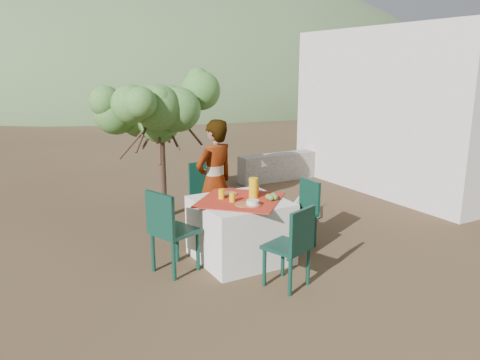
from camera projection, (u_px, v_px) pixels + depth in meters
name	position (u px, v px, depth m)	size (l,w,h in m)	color
ground	(211.00, 272.00, 5.40)	(160.00, 160.00, 0.00)	#392319
table	(240.00, 229.00, 5.71)	(1.30, 1.30, 0.76)	silver
chair_far	(208.00, 193.00, 6.68)	(0.46, 0.46, 0.99)	black
chair_near	(293.00, 244.00, 4.92)	(0.53, 0.53, 0.90)	black
chair_left	(169.00, 228.00, 5.27)	(0.58, 0.58, 0.98)	black
chair_right	(303.00, 209.00, 6.16)	(0.41, 0.41, 0.87)	black
person	(215.00, 181.00, 6.22)	(0.60, 0.40, 1.65)	#8C6651
shrub_tree	(162.00, 117.00, 7.08)	(1.69, 1.66, 1.99)	#402A20
agave	(303.00, 204.00, 7.35)	(0.57, 0.58, 0.62)	gray
guesthouse	(427.00, 109.00, 9.22)	(3.20, 4.20, 3.00)	beige
stone_wall	(295.00, 165.00, 9.92)	(2.60, 0.35, 0.55)	gray
hill_near_right	(158.00, 93.00, 41.63)	(48.00, 48.00, 20.00)	#375932
hill_far_right	(255.00, 85.00, 57.67)	(36.00, 36.00, 14.00)	slate
plate_far	(228.00, 194.00, 5.83)	(0.23, 0.23, 0.01)	brown
plate_near	(244.00, 204.00, 5.39)	(0.22, 0.22, 0.01)	brown
glass_far	(222.00, 194.00, 5.63)	(0.07, 0.07, 0.12)	#D79C0D
glass_near	(232.00, 197.00, 5.50)	(0.07, 0.07, 0.11)	#D79C0D
juice_pitcher	(253.00, 188.00, 5.65)	(0.11, 0.11, 0.25)	#D79C0D
bowl_plate	(253.00, 205.00, 5.36)	(0.20, 0.20, 0.01)	brown
white_bowl	(253.00, 202.00, 5.36)	(0.15, 0.15, 0.05)	silver
jar_left	(256.00, 190.00, 5.84)	(0.07, 0.07, 0.10)	orange
jar_right	(251.00, 188.00, 5.91)	(0.07, 0.07, 0.10)	orange
napkin_holder	(254.00, 190.00, 5.83)	(0.08, 0.04, 0.10)	silver
fruit_cluster	(272.00, 197.00, 5.58)	(0.15, 0.14, 0.08)	#487A2C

